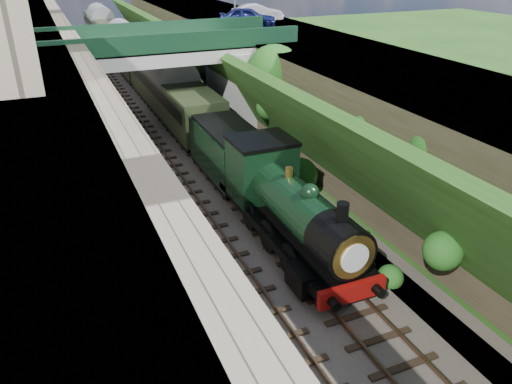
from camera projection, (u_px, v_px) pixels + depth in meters
ground at (359, 370)px, 15.50m from camera, size 160.00×160.00×0.00m
trackbed at (183, 151)px, 31.97m from camera, size 10.00×90.00×0.20m
retaining_wall at (86, 110)px, 28.53m from camera, size 1.00×90.00×7.00m
street_plateau_left at (20, 117)px, 27.29m from camera, size 6.00×90.00×7.00m
street_plateau_right at (316, 90)px, 34.00m from camera, size 8.00×90.00×6.25m
embankment_slope at (257, 106)px, 32.25m from camera, size 4.57×90.00×6.36m
track_left at (152, 154)px, 31.20m from camera, size 2.50×90.00×0.20m
track_right at (201, 147)px, 32.33m from camera, size 2.50×90.00×0.20m
road_bridge at (177, 75)px, 33.86m from camera, size 16.00×6.40×7.25m
tree at (275, 76)px, 31.23m from camera, size 3.60×3.80×6.60m
car_blue at (248, 17)px, 38.83m from camera, size 4.75×3.39×1.50m
car_silver at (257, 13)px, 42.03m from camera, size 4.49×2.43×1.40m
locomotive at (290, 208)px, 21.16m from camera, size 3.10×10.22×3.83m
tender at (229, 155)px, 27.36m from camera, size 2.70×6.00×3.05m
coach_front at (171, 92)px, 37.58m from camera, size 2.90×18.00×3.70m
coach_middle at (126, 50)px, 53.10m from camera, size 2.90×18.00×3.70m
coach_rear at (102, 27)px, 68.63m from camera, size 2.90×18.00×3.70m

